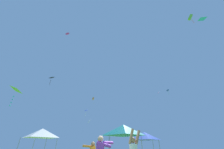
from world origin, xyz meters
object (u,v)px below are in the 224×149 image
(kite_black_diamond, at_px, (51,78))
(kite_blue_delta, at_px, (168,90))
(canopy_tent_teal, at_px, (124,130))
(kite_pink_diamond, at_px, (158,93))
(kite_magenta_delta, at_px, (67,33))
(kite_white_diamond, at_px, (89,122))
(kite_lime_box, at_px, (190,17))
(kite_cyan_diamond, at_px, (202,19))
(kite_orange_box, at_px, (93,99))
(canopy_tent_blue, at_px, (145,136))
(kite_lime_diamond, at_px, (16,90))
(canopy_tent_white, at_px, (42,133))
(kite_blue_diamond, at_px, (86,111))

(kite_black_diamond, height_order, kite_blue_delta, kite_black_diamond)
(canopy_tent_teal, distance_m, kite_pink_diamond, 29.15)
(kite_black_diamond, distance_m, kite_magenta_delta, 13.82)
(kite_white_diamond, bearing_deg, kite_black_diamond, -143.81)
(kite_black_diamond, height_order, kite_lime_box, kite_lime_box)
(kite_lime_box, bearing_deg, kite_cyan_diamond, -71.84)
(kite_orange_box, height_order, kite_pink_diamond, kite_pink_diamond)
(canopy_tent_blue, height_order, kite_black_diamond, kite_black_diamond)
(kite_cyan_diamond, bearing_deg, kite_white_diamond, 137.81)
(kite_black_diamond, bearing_deg, canopy_tent_blue, -30.43)
(kite_pink_diamond, distance_m, kite_blue_delta, 4.43)
(kite_white_diamond, height_order, kite_blue_delta, kite_blue_delta)
(kite_lime_diamond, bearing_deg, kite_black_diamond, 96.23)
(kite_magenta_delta, height_order, kite_blue_delta, kite_magenta_delta)
(kite_lime_diamond, bearing_deg, kite_blue_delta, 26.04)
(canopy_tent_white, relative_size, kite_orange_box, 1.61)
(canopy_tent_white, height_order, kite_blue_diamond, kite_blue_diamond)
(canopy_tent_teal, xyz_separation_m, kite_pink_diamond, (12.70, 22.90, 12.81))
(canopy_tent_teal, relative_size, kite_black_diamond, 1.37)
(kite_blue_delta, bearing_deg, canopy_tent_teal, -126.49)
(canopy_tent_teal, xyz_separation_m, kite_orange_box, (-6.85, 21.88, 10.64))
(canopy_tent_teal, bearing_deg, kite_magenta_delta, 158.58)
(kite_lime_box, relative_size, kite_cyan_diamond, 2.00)
(kite_lime_box, distance_m, kite_cyan_diamond, 3.02)
(canopy_tent_white, xyz_separation_m, kite_cyan_diamond, (23.89, -0.21, 18.64))
(canopy_tent_blue, xyz_separation_m, kite_lime_diamond, (-18.55, 0.71, 6.32))
(canopy_tent_white, height_order, kite_cyan_diamond, kite_cyan_diamond)
(kite_white_diamond, distance_m, kite_cyan_diamond, 33.72)
(canopy_tent_blue, bearing_deg, canopy_tent_teal, -128.08)
(kite_black_diamond, distance_m, kite_blue_diamond, 12.40)
(canopy_tent_white, height_order, kite_lime_box, kite_lime_box)
(kite_lime_box, bearing_deg, kite_blue_delta, 92.42)
(kite_magenta_delta, bearing_deg, kite_blue_delta, 32.02)
(canopy_tent_teal, relative_size, kite_orange_box, 1.69)
(kite_orange_box, relative_size, kite_magenta_delta, 1.84)
(kite_blue_diamond, height_order, kite_white_diamond, kite_blue_diamond)
(kite_lime_box, height_order, kite_cyan_diamond, kite_lime_box)
(canopy_tent_teal, relative_size, kite_magenta_delta, 3.11)
(canopy_tent_white, xyz_separation_m, canopy_tent_blue, (11.63, 1.94, -0.17))
(canopy_tent_blue, height_order, kite_blue_diamond, kite_blue_diamond)
(kite_blue_diamond, distance_m, kite_cyan_diamond, 32.24)
(kite_lime_box, bearing_deg, canopy_tent_white, -176.62)
(kite_blue_diamond, height_order, kite_magenta_delta, kite_magenta_delta)
(canopy_tent_blue, relative_size, kite_blue_diamond, 1.55)
(kite_white_diamond, relative_size, kite_lime_diamond, 0.41)
(kite_blue_diamond, xyz_separation_m, kite_pink_diamond, (20.97, 2.53, 5.99))
(kite_pink_diamond, xyz_separation_m, kite_cyan_diamond, (2.34, -21.50, 5.69))
(kite_pink_diamond, height_order, kite_blue_delta, kite_pink_diamond)
(kite_cyan_diamond, bearing_deg, kite_blue_diamond, 140.87)
(kite_blue_diamond, xyz_separation_m, kite_lime_diamond, (-7.49, -16.10, -0.81))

